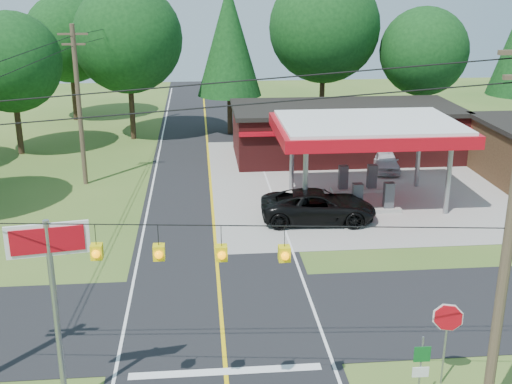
{
  "coord_description": "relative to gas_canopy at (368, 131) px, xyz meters",
  "views": [
    {
      "loc": [
        -0.68,
        -22.14,
        12.63
      ],
      "look_at": [
        2.0,
        7.0,
        2.8
      ],
      "focal_mm": 45.0,
      "sensor_mm": 36.0,
      "label": 1
    }
  ],
  "objects": [
    {
      "name": "lane_center_yellow",
      "position": [
        -9.0,
        -13.0,
        -4.24
      ],
      "size": [
        0.15,
        110.0,
        0.0
      ],
      "primitive_type": "cube",
      "color": "yellow",
      "rests_on": "main_highway"
    },
    {
      "name": "ground",
      "position": [
        -9.0,
        -13.0,
        -4.27
      ],
      "size": [
        120.0,
        120.0,
        0.0
      ],
      "primitive_type": "plane",
      "color": "#3B5E21",
      "rests_on": "ground"
    },
    {
      "name": "utility_pole_near_right",
      "position": [
        -1.5,
        -20.0,
        1.69
      ],
      "size": [
        1.8,
        0.3,
        11.5
      ],
      "color": "#473828",
      "rests_on": "ground"
    },
    {
      "name": "main_highway",
      "position": [
        -9.0,
        -13.0,
        -4.26
      ],
      "size": [
        8.0,
        120.0,
        0.02
      ],
      "primitive_type": "cube",
      "color": "black",
      "rests_on": "ground"
    },
    {
      "name": "sedan_car",
      "position": [
        3.0,
        6.12,
        -3.57
      ],
      "size": [
        4.57,
        4.57,
        1.39
      ],
      "primitive_type": "imported",
      "rotation": [
        0.0,
        0.0,
        -0.13
      ],
      "color": "silver",
      "rests_on": "ground"
    },
    {
      "name": "octagonal_stop_sign",
      "position": [
        -2.0,
        -17.87,
        -2.05
      ],
      "size": [
        0.96,
        0.33,
        2.93
      ],
      "color": "gray",
      "rests_on": "ground"
    },
    {
      "name": "suv_car",
      "position": [
        -3.34,
        -3.0,
        -3.41
      ],
      "size": [
        6.57,
        6.57,
        1.72
      ],
      "primitive_type": "imported",
      "rotation": [
        0.0,
        0.0,
        1.51
      ],
      "color": "black",
      "rests_on": "ground"
    },
    {
      "name": "utility_pole_north",
      "position": [
        -15.5,
        22.0,
        0.48
      ],
      "size": [
        0.3,
        0.3,
        9.5
      ],
      "color": "#473828",
      "rests_on": "ground"
    },
    {
      "name": "convenience_store",
      "position": [
        1.0,
        9.98,
        -2.35
      ],
      "size": [
        16.4,
        7.55,
        3.8
      ],
      "color": "#4E1616",
      "rests_on": "ground"
    },
    {
      "name": "big_stop_sign",
      "position": [
        -14.0,
        -18.01,
        0.28
      ],
      "size": [
        2.29,
        0.47,
        6.2
      ],
      "color": "gray",
      "rests_on": "ground"
    },
    {
      "name": "treeline_backdrop",
      "position": [
        -8.18,
        11.01,
        3.22
      ],
      "size": [
        70.27,
        51.59,
        13.3
      ],
      "color": "#332316",
      "rests_on": "ground"
    },
    {
      "name": "overhead_beacons",
      "position": [
        -10.0,
        -19.0,
        1.95
      ],
      "size": [
        17.04,
        2.04,
        1.03
      ],
      "color": "black",
      "rests_on": "ground"
    },
    {
      "name": "cross_road",
      "position": [
        -9.0,
        -13.0,
        -4.25
      ],
      "size": [
        70.0,
        7.0,
        0.02
      ],
      "primitive_type": "cube",
      "color": "black",
      "rests_on": "ground"
    },
    {
      "name": "utility_pole_far_left",
      "position": [
        -17.0,
        5.0,
        0.93
      ],
      "size": [
        1.8,
        0.3,
        10.0
      ],
      "color": "#473828",
      "rests_on": "ground"
    },
    {
      "name": "gas_canopy",
      "position": [
        0.0,
        0.0,
        0.0
      ],
      "size": [
        10.6,
        7.4,
        4.88
      ],
      "color": "gray",
      "rests_on": "ground"
    },
    {
      "name": "route_sign_post",
      "position": [
        -3.2,
        -19.02,
        -2.77
      ],
      "size": [
        0.51,
        0.09,
        2.49
      ],
      "color": "gray",
      "rests_on": "ground"
    }
  ]
}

